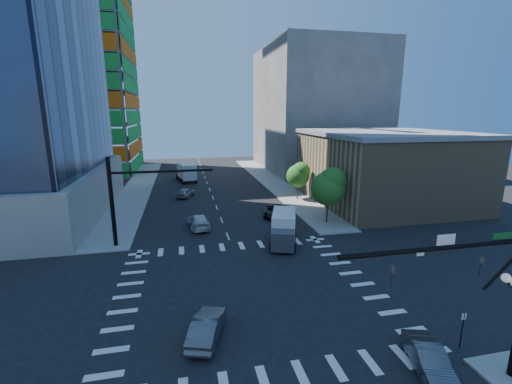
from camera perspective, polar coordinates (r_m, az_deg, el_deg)
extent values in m
plane|color=black|center=(27.25, -1.22, -16.05)|extent=(160.00, 160.00, 0.00)
cube|color=silver|center=(27.24, -1.22, -16.04)|extent=(20.00, 20.00, 0.01)
cube|color=#98958F|center=(66.92, 2.73, 1.71)|extent=(5.00, 60.00, 0.15)
cube|color=#98958F|center=(65.22, -19.02, 0.70)|extent=(5.00, 60.00, 0.15)
cube|color=green|center=(86.73, -20.26, 19.78)|extent=(0.12, 24.00, 49.00)
cube|color=#C75B0B|center=(77.14, -31.45, 19.66)|extent=(24.00, 0.12, 49.00)
cube|color=#8B7451|center=(54.74, 20.59, 3.57)|extent=(20.00, 22.00, 10.00)
cube|color=slate|center=(54.19, 21.04, 9.10)|extent=(20.50, 22.50, 0.60)
cube|color=#625B58|center=(84.46, 9.93, 13.41)|extent=(24.00, 30.00, 28.00)
cylinder|color=black|center=(17.16, 28.98, -8.09)|extent=(10.00, 0.24, 0.24)
cylinder|color=black|center=(20.01, 36.54, -9.53)|extent=(2.50, 0.14, 2.50)
imported|color=black|center=(18.87, 33.27, -10.35)|extent=(0.16, 0.20, 1.00)
imported|color=black|center=(16.11, 21.63, -12.94)|extent=(0.16, 0.20, 1.00)
cube|color=white|center=(17.05, 29.11, -6.99)|extent=(0.90, 0.04, 0.50)
cube|color=#0C551C|center=(19.13, 35.91, -5.94)|extent=(1.10, 0.04, 0.28)
sphere|color=white|center=(20.69, 36.24, -11.48)|extent=(0.44, 0.44, 0.44)
cylinder|color=black|center=(36.59, -22.90, -1.58)|extent=(0.40, 0.40, 9.00)
cylinder|color=black|center=(35.39, -15.34, 3.33)|extent=(10.00, 0.24, 0.24)
imported|color=black|center=(35.54, -13.63, 1.66)|extent=(0.16, 0.20, 1.00)
cylinder|color=#382316|center=(42.76, 11.75, -3.46)|extent=(0.20, 0.20, 2.27)
sphere|color=#165319|center=(42.00, 11.94, 0.59)|extent=(4.16, 4.16, 4.16)
sphere|color=#417D29|center=(41.70, 12.67, 1.83)|extent=(3.25, 3.25, 3.25)
cylinder|color=#382316|center=(53.70, 6.89, -0.08)|extent=(0.20, 0.20, 1.92)
sphere|color=#165319|center=(53.17, 6.97, 2.66)|extent=(3.52, 3.52, 3.52)
sphere|color=#417D29|center=(52.88, 7.51, 3.50)|extent=(2.75, 2.75, 2.75)
cylinder|color=black|center=(24.20, 31.10, -19.16)|extent=(0.06, 0.06, 2.20)
cube|color=silver|center=(23.76, 31.37, -17.30)|extent=(0.30, 0.03, 0.40)
imported|color=#4B4C50|center=(21.87, 26.81, -23.55)|extent=(2.60, 4.49, 1.40)
imported|color=black|center=(45.08, 2.93, -3.10)|extent=(3.84, 5.56, 1.41)
imported|color=silver|center=(41.03, -9.52, -4.82)|extent=(2.59, 5.49, 1.55)
imported|color=gray|center=(56.09, -11.62, -0.07)|extent=(3.44, 4.74, 1.50)
imported|color=#4B4C51|center=(22.23, -8.16, -21.39)|extent=(2.83, 4.71, 1.47)
cube|color=silver|center=(35.37, 4.62, -5.77)|extent=(3.77, 5.38, 2.54)
cube|color=#414048|center=(35.58, 4.60, -6.74)|extent=(2.69, 2.38, 1.86)
cube|color=silver|center=(69.35, -11.65, 3.56)|extent=(3.70, 5.95, 2.87)
cube|color=#414048|center=(69.47, -11.63, 2.98)|extent=(2.89, 2.46, 2.10)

